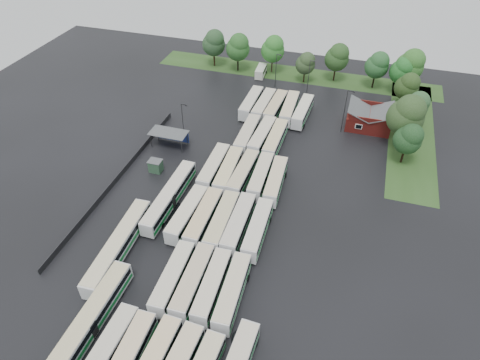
% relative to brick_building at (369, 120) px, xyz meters
% --- Properties ---
extents(ground, '(160.00, 160.00, 0.00)m').
position_rel_brick_building_xyz_m(ground, '(-24.00, -42.77, -1.87)').
color(ground, black).
rests_on(ground, ground).
extents(brick_building, '(10.07, 8.60, 5.39)m').
position_rel_brick_building_xyz_m(brick_building, '(0.00, 0.00, 0.00)').
color(brick_building, maroon).
rests_on(brick_building, ground).
extents(wash_shed, '(8.20, 4.20, 3.58)m').
position_rel_brick_building_xyz_m(wash_shed, '(-41.20, -20.74, 1.12)').
color(wash_shed, '#2D2D30').
rests_on(wash_shed, ground).
extents(utility_hut, '(2.70, 2.20, 2.62)m').
position_rel_brick_building_xyz_m(utility_hut, '(-40.20, -30.17, -0.55)').
color(utility_hut, '#2B4C34').
rests_on(utility_hut, ground).
extents(grass_strip_north, '(80.00, 10.00, 0.01)m').
position_rel_brick_building_xyz_m(grass_strip_north, '(-22.00, 22.03, -1.86)').
color(grass_strip_north, '#2C4E1D').
rests_on(grass_strip_north, ground).
extents(grass_strip_east, '(10.00, 50.00, 0.01)m').
position_rel_brick_building_xyz_m(grass_strip_east, '(10.00, 0.03, -1.86)').
color(grass_strip_east, '#2C4E1D').
rests_on(grass_strip_east, ground).
extents(west_fence, '(0.10, 50.00, 1.20)m').
position_rel_brick_building_xyz_m(west_fence, '(-46.20, -34.77, -1.27)').
color(west_fence, '#2D2D30').
rests_on(west_fence, ground).
extents(bus_r0c0, '(2.91, 12.65, 3.51)m').
position_rel_brick_building_xyz_m(bus_r0c0, '(-28.43, -68.57, 0.06)').
color(bus_r0c0, silver).
rests_on(bus_r0c0, ground).
extents(bus_r0c1, '(3.02, 12.82, 3.55)m').
position_rel_brick_building_xyz_m(bus_r0c1, '(-25.37, -68.90, 0.09)').
color(bus_r0c1, silver).
rests_on(bus_r0c1, ground).
extents(bus_r1c1, '(3.06, 12.70, 3.51)m').
position_rel_brick_building_xyz_m(bus_r1c1, '(-25.06, -55.28, 0.07)').
color(bus_r1c1, silver).
rests_on(bus_r1c1, ground).
extents(bus_r1c2, '(3.04, 12.91, 3.58)m').
position_rel_brick_building_xyz_m(bus_r1c2, '(-21.92, -54.97, 0.10)').
color(bus_r1c2, silver).
rests_on(bus_r1c2, ground).
extents(bus_r1c3, '(3.12, 12.61, 3.49)m').
position_rel_brick_building_xyz_m(bus_r1c3, '(-18.88, -54.96, 0.05)').
color(bus_r1c3, silver).
rests_on(bus_r1c3, ground).
extents(bus_r1c4, '(3.26, 12.89, 3.56)m').
position_rel_brick_building_xyz_m(bus_r1c4, '(-15.67, -55.06, 0.09)').
color(bus_r1c4, silver).
rests_on(bus_r1c4, ground).
extents(bus_r2c0, '(3.23, 12.98, 3.59)m').
position_rel_brick_building_xyz_m(bus_r2c0, '(-28.29, -41.88, 0.11)').
color(bus_r2c0, silver).
rests_on(bus_r2c0, ground).
extents(bus_r2c1, '(2.88, 13.08, 3.63)m').
position_rel_brick_building_xyz_m(bus_r2c1, '(-25.16, -41.91, 0.13)').
color(bus_r2c1, silver).
rests_on(bus_r2c1, ground).
extents(bus_r2c2, '(3.16, 13.15, 3.64)m').
position_rel_brick_building_xyz_m(bus_r2c2, '(-21.84, -41.86, 0.14)').
color(bus_r2c2, silver).
rests_on(bus_r2c2, ground).
extents(bus_r2c3, '(2.97, 13.18, 3.66)m').
position_rel_brick_building_xyz_m(bus_r2c3, '(-18.92, -41.55, 0.15)').
color(bus_r2c3, silver).
rests_on(bus_r2c3, ground).
extents(bus_r2c4, '(3.05, 12.82, 3.55)m').
position_rel_brick_building_xyz_m(bus_r2c4, '(-15.47, -41.72, 0.09)').
color(bus_r2c4, silver).
rests_on(bus_r2c4, ground).
extents(bus_r3c0, '(2.93, 13.08, 3.63)m').
position_rel_brick_building_xyz_m(bus_r3c0, '(-28.35, -27.95, 0.13)').
color(bus_r3c0, silver).
rests_on(bus_r3c0, ground).
extents(bus_r3c1, '(3.21, 13.02, 3.60)m').
position_rel_brick_building_xyz_m(bus_r3c1, '(-25.19, -28.15, 0.11)').
color(bus_r3c1, silver).
rests_on(bus_r3c1, ground).
extents(bus_r3c2, '(3.11, 12.90, 3.57)m').
position_rel_brick_building_xyz_m(bus_r3c2, '(-22.16, -28.07, 0.10)').
color(bus_r3c2, silver).
rests_on(bus_r3c2, ground).
extents(bus_r3c3, '(3.03, 12.57, 3.48)m').
position_rel_brick_building_xyz_m(bus_r3c3, '(-18.69, -27.80, 0.05)').
color(bus_r3c3, silver).
rests_on(bus_r3c3, ground).
extents(bus_r3c4, '(3.26, 12.64, 3.49)m').
position_rel_brick_building_xyz_m(bus_r3c4, '(-15.57, -28.32, 0.05)').
color(bus_r3c4, silver).
rests_on(bus_r3c4, ground).
extents(bus_r4c1, '(2.91, 13.10, 3.64)m').
position_rel_brick_building_xyz_m(bus_r4c1, '(-25.23, -14.71, 0.14)').
color(bus_r4c1, silver).
rests_on(bus_r4c1, ground).
extents(bus_r4c2, '(3.40, 13.11, 3.62)m').
position_rel_brick_building_xyz_m(bus_r4c2, '(-21.99, -14.30, 0.12)').
color(bus_r4c2, silver).
rests_on(bus_r4c2, ground).
extents(bus_r4c3, '(2.89, 12.98, 3.60)m').
position_rel_brick_building_xyz_m(bus_r4c3, '(-18.88, -14.71, 0.12)').
color(bus_r4c3, silver).
rests_on(bus_r4c3, ground).
extents(bus_r5c0, '(2.87, 12.93, 3.59)m').
position_rel_brick_building_xyz_m(bus_r5c0, '(-28.34, -0.89, 0.11)').
color(bus_r5c0, silver).
rests_on(bus_r5c0, ground).
extents(bus_r5c1, '(3.19, 12.86, 3.55)m').
position_rel_brick_building_xyz_m(bus_r5c1, '(-25.10, -0.98, 0.09)').
color(bus_r5c1, silver).
rests_on(bus_r5c1, ground).
extents(bus_r5c2, '(3.31, 12.89, 3.56)m').
position_rel_brick_building_xyz_m(bus_r5c2, '(-22.13, -0.99, 0.09)').
color(bus_r5c2, silver).
rests_on(bus_r5c2, ground).
extents(bus_r5c3, '(3.11, 12.98, 3.59)m').
position_rel_brick_building_xyz_m(bus_r5c3, '(-18.75, -0.74, 0.11)').
color(bus_r5c3, silver).
rests_on(bus_r5c3, ground).
extents(bus_r5c4, '(3.26, 12.76, 3.52)m').
position_rel_brick_building_xyz_m(bus_r5c4, '(-15.44, -1.07, 0.07)').
color(bus_r5c4, silver).
rests_on(bus_r5c4, ground).
extents(artic_bus_west_a, '(2.84, 19.11, 3.54)m').
position_rel_brick_building_xyz_m(artic_bus_west_a, '(-33.03, -65.45, 0.10)').
color(artic_bus_west_a, silver).
rests_on(artic_bus_west_a, ground).
extents(artic_bus_west_b, '(2.89, 18.77, 3.48)m').
position_rel_brick_building_xyz_m(artic_bus_west_b, '(-33.23, -38.49, 0.06)').
color(artic_bus_west_b, silver).
rests_on(artic_bus_west_b, ground).
extents(artic_bus_west_c, '(3.59, 19.66, 3.63)m').
position_rel_brick_building_xyz_m(artic_bus_west_c, '(-36.11, -52.09, 0.15)').
color(artic_bus_west_c, silver).
rests_on(artic_bus_west_c, ground).
extents(minibus, '(2.63, 6.24, 2.67)m').
position_rel_brick_building_xyz_m(minibus, '(-30.92, 18.03, -0.38)').
color(minibus, silver).
rests_on(minibus, ground).
extents(tree_north_0, '(6.60, 6.60, 10.93)m').
position_rel_brick_building_xyz_m(tree_north_0, '(-45.62, 20.59, 5.16)').
color(tree_north_0, '#2F1F11').
rests_on(tree_north_0, ground).
extents(tree_north_1, '(6.68, 6.68, 11.07)m').
position_rel_brick_building_xyz_m(tree_north_1, '(-38.03, 19.48, 5.25)').
color(tree_north_1, black).
rests_on(tree_north_1, ground).
extents(tree_north_2, '(6.55, 6.55, 10.85)m').
position_rel_brick_building_xyz_m(tree_north_2, '(-28.47, 21.50, 5.12)').
color(tree_north_2, '#3C291E').
rests_on(tree_north_2, ground).
extents(tree_north_3, '(5.26, 5.26, 8.71)m').
position_rel_brick_building_xyz_m(tree_north_3, '(-18.50, 17.96, 3.74)').
color(tree_north_3, black).
rests_on(tree_north_3, ground).
extents(tree_north_4, '(6.49, 6.49, 10.74)m').
position_rel_brick_building_xyz_m(tree_north_4, '(-10.67, 21.32, 5.05)').
color(tree_north_4, black).
rests_on(tree_north_4, ground).
extents(tree_north_5, '(6.18, 6.18, 10.24)m').
position_rel_brick_building_xyz_m(tree_north_5, '(-0.09, 20.26, 4.72)').
color(tree_north_5, black).
rests_on(tree_north_5, ground).
extents(tree_north_6, '(7.22, 7.22, 11.95)m').
position_rel_brick_building_xyz_m(tree_north_6, '(7.93, 20.35, 5.82)').
color(tree_north_6, '#3C291F').
rests_on(tree_north_6, ground).
extents(tree_east_0, '(5.73, 5.73, 9.49)m').
position_rel_brick_building_xyz_m(tree_east_0, '(7.99, -12.31, 4.24)').
color(tree_east_0, black).
rests_on(tree_east_0, ground).
extents(tree_east_1, '(7.80, 7.80, 12.93)m').
position_rel_brick_building_xyz_m(tree_east_1, '(7.07, -6.84, 6.45)').
color(tree_east_1, '#332819').
rests_on(tree_east_1, ground).
extents(tree_east_2, '(5.82, 5.80, 9.60)m').
position_rel_brick_building_xyz_m(tree_east_2, '(9.54, 2.09, 4.30)').
color(tree_east_2, black).
rests_on(tree_east_2, ground).
extents(tree_east_3, '(5.86, 5.86, 9.70)m').
position_rel_brick_building_xyz_m(tree_east_3, '(7.58, 10.92, 4.37)').
color(tree_east_3, black).
rests_on(tree_east_3, ground).
extents(tree_east_4, '(6.13, 6.13, 10.15)m').
position_rel_brick_building_xyz_m(tree_east_4, '(6.22, 19.06, 4.66)').
color(tree_east_4, '#32261B').
rests_on(tree_east_4, ground).
extents(lamp_post_ne, '(1.64, 0.32, 10.66)m').
position_rel_brick_building_xyz_m(lamp_post_ne, '(-5.58, -4.14, 4.32)').
color(lamp_post_ne, '#2D2D30').
rests_on(lamp_post_ne, ground).
extents(lamp_post_nw, '(1.51, 0.29, 9.80)m').
position_rel_brick_building_xyz_m(lamp_post_nw, '(-38.52, -18.81, 3.82)').
color(lamp_post_nw, '#2D2D30').
rests_on(lamp_post_nw, ground).
extents(lamp_post_back_w, '(1.43, 0.28, 9.26)m').
position_rel_brick_building_xyz_m(lamp_post_back_w, '(-25.41, 12.96, 3.51)').
color(lamp_post_back_w, '#2D2D30').
rests_on(lamp_post_back_w, ground).
extents(lamp_post_back_e, '(1.40, 0.27, 9.07)m').
position_rel_brick_building_xyz_m(lamp_post_back_e, '(-16.53, 12.22, 3.40)').
color(lamp_post_back_e, '#2D2D30').
rests_on(lamp_post_back_e, ground).
extents(puddle_0, '(4.66, 4.66, 0.01)m').
position_rel_brick_building_xyz_m(puddle_0, '(-25.86, -62.32, -1.86)').
color(puddle_0, black).
rests_on(puddle_0, ground).
extents(puddle_2, '(6.07, 6.07, 0.01)m').
position_rel_brick_building_xyz_m(puddle_2, '(-32.60, -40.68, -1.86)').
color(puddle_2, black).
rests_on(puddle_2, ground).
extents(puddle_3, '(4.61, 4.61, 0.01)m').
position_rel_brick_building_xyz_m(puddle_3, '(-19.09, -44.69, -1.86)').
color(puddle_3, black).
rests_on(puddle_3, ground).
extents(puddle_4, '(3.85, 3.85, 0.01)m').
position_rel_brick_building_xyz_m(puddle_4, '(-12.03, -60.74, -1.86)').
color(puddle_4, black).
rests_on(puddle_4, ground).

